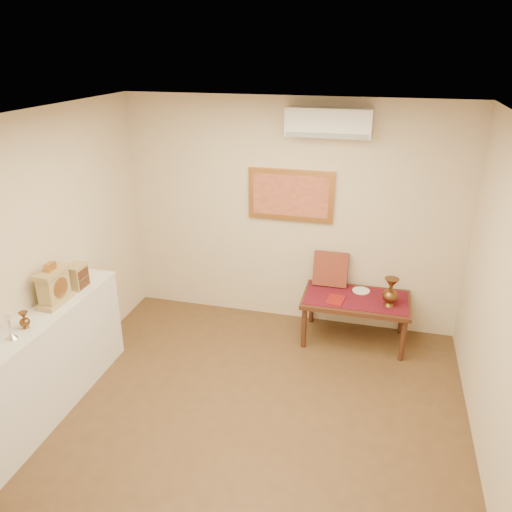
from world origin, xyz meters
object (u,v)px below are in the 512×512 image
(display_ledge, at_px, (49,362))
(low_table, at_px, (356,303))
(mantel_clock, at_px, (54,287))
(wooden_chest, at_px, (77,276))
(brass_urn_tall, at_px, (391,289))

(display_ledge, bearing_deg, low_table, 35.10)
(mantel_clock, bearing_deg, wooden_chest, 88.12)
(brass_urn_tall, relative_size, low_table, 0.33)
(wooden_chest, bearing_deg, display_ledge, -91.14)
(mantel_clock, bearing_deg, display_ledge, -90.08)
(display_ledge, distance_m, mantel_clock, 0.71)
(display_ledge, distance_m, low_table, 3.27)
(brass_urn_tall, distance_m, mantel_clock, 3.43)
(mantel_clock, xyz_separation_m, wooden_chest, (0.01, 0.34, -0.05))
(brass_urn_tall, bearing_deg, display_ledge, -149.60)
(display_ledge, bearing_deg, brass_urn_tall, 30.40)
(brass_urn_tall, height_order, low_table, brass_urn_tall)
(wooden_chest, distance_m, low_table, 3.03)
(mantel_clock, height_order, wooden_chest, mantel_clock)
(brass_urn_tall, height_order, wooden_chest, wooden_chest)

